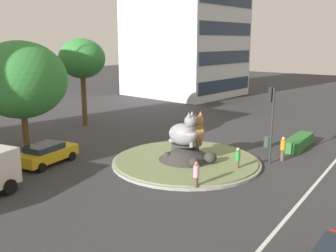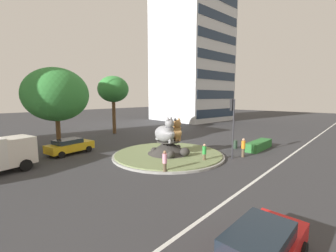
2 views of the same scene
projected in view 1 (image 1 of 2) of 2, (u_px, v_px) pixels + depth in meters
ground_plane at (186, 163)px, 27.08m from camera, size 160.00×160.00×0.00m
lane_centreline at (311, 190)px, 22.19m from camera, size 112.00×0.20×0.01m
roundabout_island at (186, 157)px, 26.98m from camera, size 10.62×10.62×1.51m
cat_statue_grey at (184, 133)px, 25.86m from camera, size 1.54×2.49×2.42m
cat_statue_tabby at (194, 130)px, 26.96m from camera, size 1.97×2.28×2.23m
traffic_light_mast at (271, 111)px, 26.18m from camera, size 0.35×0.46×5.47m
clipped_hedge_strip at (299, 142)px, 30.86m from camera, size 4.69×1.20×0.90m
broadleaf_tree_behind_island at (82, 59)px, 37.71m from camera, size 4.66×4.66×8.81m
second_tree_near_tower at (21, 80)px, 26.43m from camera, size 6.41×6.41×8.63m
pedestrian_green_shirt at (238, 159)px, 25.02m from camera, size 0.33×0.33×1.68m
pedestrian_orange_shirt at (283, 148)px, 27.33m from camera, size 0.36×0.36×1.80m
pedestrian_pink_shirt at (196, 175)px, 21.93m from camera, size 0.34×0.34×1.76m
sedan_on_far_lane at (47, 153)px, 26.62m from camera, size 4.62×2.51×1.50m
litter_bin at (267, 142)px, 31.01m from camera, size 0.56×0.56×0.90m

